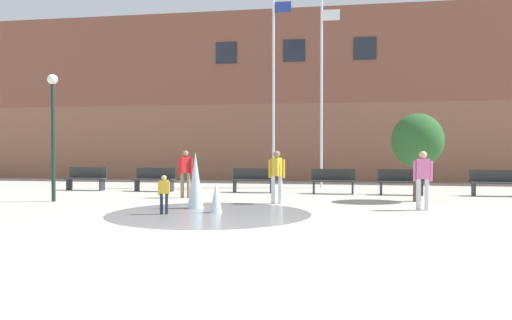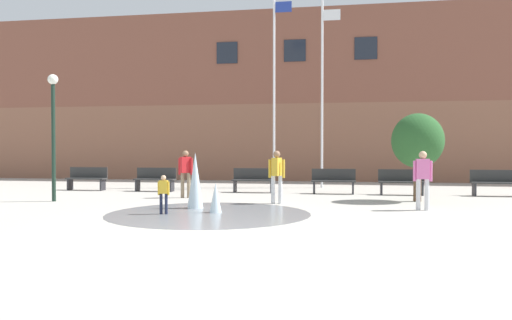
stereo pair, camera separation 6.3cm
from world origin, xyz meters
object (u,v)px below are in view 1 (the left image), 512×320
(adult_watching, at_px, (277,173))
(street_tree_near_building, at_px, (417,141))
(park_bench_under_left_flagpole, at_px, (253,180))
(park_bench_center, at_px, (333,181))
(flagpole_right, at_px, (322,89))
(child_in_fountain, at_px, (164,191))
(adult_in_red, at_px, (423,175))
(park_bench_far_right, at_px, (494,182))
(park_bench_far_left, at_px, (86,178))
(flagpole_left, at_px, (274,84))
(lamp_post_left_lane, at_px, (53,119))
(park_bench_left_of_flagpoles, at_px, (155,179))
(park_bench_under_right_flagpole, at_px, (401,181))
(teen_by_trashcan, at_px, (185,170))

(adult_watching, height_order, street_tree_near_building, street_tree_near_building)
(park_bench_under_left_flagpole, xyz_separation_m, park_bench_center, (2.99, -0.07, 0.00))
(park_bench_under_left_flagpole, relative_size, flagpole_right, 0.20)
(child_in_fountain, xyz_separation_m, flagpole_right, (3.64, 9.28, 3.61))
(flagpole_right, bearing_deg, adult_in_red, -68.30)
(park_bench_under_left_flagpole, bearing_deg, street_tree_near_building, -22.49)
(park_bench_far_right, height_order, adult_watching, adult_watching)
(park_bench_far_right, relative_size, flagpole_right, 0.20)
(park_bench_far_left, distance_m, park_bench_under_left_flagpole, 6.72)
(flagpole_left, bearing_deg, lamp_post_left_lane, -131.26)
(park_bench_far_right, height_order, adult_in_red, adult_in_red)
(flagpole_left, bearing_deg, adult_in_red, -55.93)
(adult_watching, xyz_separation_m, adult_in_red, (4.06, -0.94, 0.00))
(park_bench_far_left, relative_size, adult_watching, 1.01)
(park_bench_left_of_flagpoles, xyz_separation_m, park_bench_under_right_flagpole, (9.24, 0.01, 0.00))
(park_bench_under_left_flagpole, relative_size, child_in_fountain, 1.62)
(park_bench_left_of_flagpoles, height_order, child_in_fountain, child_in_fountain)
(park_bench_center, distance_m, flagpole_left, 5.45)
(park_bench_far_right, distance_m, adult_in_red, 5.57)
(adult_watching, distance_m, child_in_fountain, 3.83)
(adult_watching, bearing_deg, street_tree_near_building, -56.63)
(park_bench_under_left_flagpole, height_order, adult_watching, adult_watching)
(park_bench_under_left_flagpole, height_order, park_bench_far_right, same)
(flagpole_right, bearing_deg, park_bench_under_right_flagpole, -44.54)
(park_bench_center, bearing_deg, park_bench_far_left, -179.80)
(lamp_post_left_lane, xyz_separation_m, street_tree_near_building, (11.24, 1.87, -0.71))
(flagpole_left, xyz_separation_m, lamp_post_left_lane, (-6.07, -6.92, -1.82))
(park_bench_center, xyz_separation_m, street_tree_near_building, (2.63, -2.26, 1.41))
(park_bench_far_right, xyz_separation_m, flagpole_right, (-6.06, 2.76, 3.71))
(park_bench_far_right, height_order, flagpole_right, flagpole_right)
(teen_by_trashcan, bearing_deg, street_tree_near_building, 138.76)
(park_bench_under_right_flagpole, bearing_deg, adult_watching, -138.60)
(park_bench_left_of_flagpoles, xyz_separation_m, flagpole_left, (4.30, 2.86, 3.93))
(adult_in_red, bearing_deg, park_bench_under_left_flagpole, -40.05)
(park_bench_left_of_flagpoles, xyz_separation_m, lamp_post_left_lane, (-1.78, -4.07, 2.11))
(park_bench_left_of_flagpoles, xyz_separation_m, teen_by_trashcan, (1.95, -2.27, 0.45))
(park_bench_center, bearing_deg, park_bench_far_right, 0.33)
(park_bench_center, height_order, teen_by_trashcan, teen_by_trashcan)
(flagpole_right, relative_size, street_tree_near_building, 2.86)
(park_bench_far_right, bearing_deg, park_bench_under_left_flagpole, 179.76)
(flagpole_right, bearing_deg, child_in_fountain, -111.43)
(park_bench_left_of_flagpoles, xyz_separation_m, street_tree_near_building, (9.47, -2.19, 1.41))
(park_bench_left_of_flagpoles, distance_m, park_bench_under_right_flagpole, 9.24)
(park_bench_far_left, height_order, street_tree_near_building, street_tree_near_building)
(park_bench_far_right, relative_size, adult_in_red, 1.01)
(park_bench_left_of_flagpoles, height_order, park_bench_under_right_flagpole, same)
(adult_in_red, relative_size, lamp_post_left_lane, 0.40)
(park_bench_under_right_flagpole, relative_size, flagpole_left, 0.19)
(adult_in_red, height_order, lamp_post_left_lane, lamp_post_left_lane)
(park_bench_left_of_flagpoles, height_order, lamp_post_left_lane, lamp_post_left_lane)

